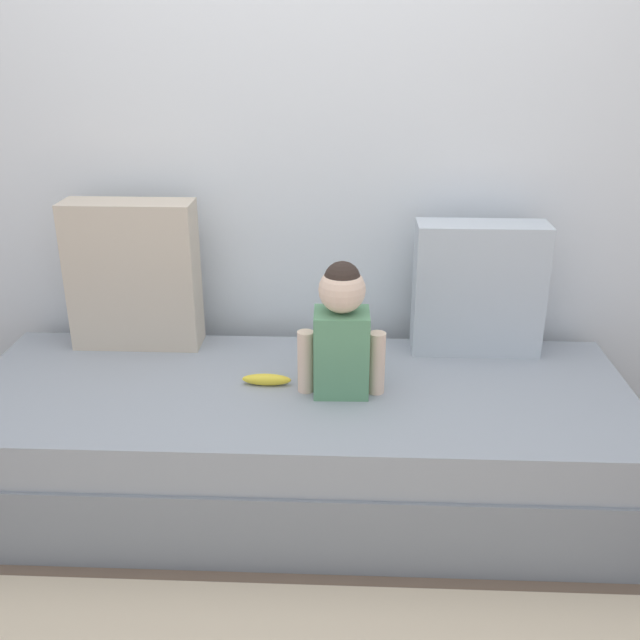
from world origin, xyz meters
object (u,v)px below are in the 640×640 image
(throw_pillow_right, at_px, (478,288))
(toddler, at_px, (342,330))
(couch, at_px, (300,440))
(banana, at_px, (267,379))
(throw_pillow_left, at_px, (134,275))

(throw_pillow_right, height_order, toddler, throw_pillow_right)
(couch, bearing_deg, toddler, -10.05)
(banana, bearing_deg, throw_pillow_left, 148.30)
(toddler, bearing_deg, throw_pillow_right, 36.07)
(couch, distance_m, throw_pillow_left, 0.88)
(couch, relative_size, banana, 13.81)
(throw_pillow_left, distance_m, toddler, 0.87)
(couch, height_order, toddler, toddler)
(throw_pillow_right, distance_m, banana, 0.86)
(throw_pillow_left, relative_size, throw_pillow_right, 1.13)
(throw_pillow_right, bearing_deg, banana, -156.57)
(throw_pillow_left, bearing_deg, throw_pillow_right, 0.00)
(throw_pillow_left, xyz_separation_m, throw_pillow_right, (1.29, 0.00, -0.03))
(toddler, bearing_deg, throw_pillow_left, 155.20)
(throw_pillow_left, distance_m, throw_pillow_right, 1.29)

